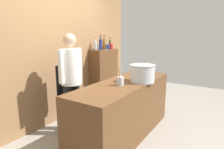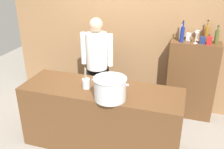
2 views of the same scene
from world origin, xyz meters
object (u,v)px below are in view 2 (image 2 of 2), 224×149
(wine_bottle_clear, at_px, (181,33))
(wine_bottle_cobalt, at_px, (182,34))
(spice_tin_red, at_px, (209,41))
(utensil_crock, at_px, (86,83))
(spice_tin_silver, at_px, (188,37))
(wine_bottle_olive, at_px, (217,37))
(wine_glass_wide, at_px, (197,33))
(chef, at_px, (97,61))
(stockpot_large, at_px, (110,89))
(wine_bottle_amber, at_px, (206,33))
(wine_glass_tall, at_px, (196,35))
(spice_tin_navy, at_px, (203,40))

(wine_bottle_clear, relative_size, wine_bottle_cobalt, 0.82)
(wine_bottle_clear, xyz_separation_m, spice_tin_red, (0.41, -0.15, -0.04))
(utensil_crock, xyz_separation_m, spice_tin_silver, (1.20, 1.28, 0.39))
(wine_bottle_olive, bearing_deg, wine_glass_wide, 161.73)
(wine_bottle_olive, bearing_deg, wine_bottle_cobalt, -171.36)
(chef, distance_m, stockpot_large, 1.16)
(wine_bottle_amber, bearing_deg, wine_bottle_olive, -26.10)
(chef, xyz_separation_m, wine_glass_tall, (1.48, 0.31, 0.46))
(wine_bottle_clear, xyz_separation_m, wine_bottle_amber, (0.37, 0.01, 0.02))
(chef, bearing_deg, wine_bottle_clear, -164.58)
(stockpot_large, bearing_deg, wine_bottle_olive, 49.33)
(stockpot_large, xyz_separation_m, wine_glass_wide, (0.94, 1.51, 0.37))
(stockpot_large, xyz_separation_m, wine_bottle_olive, (1.22, 1.41, 0.37))
(spice_tin_red, bearing_deg, wine_bottle_cobalt, 177.67)
(wine_bottle_cobalt, xyz_separation_m, wine_bottle_amber, (0.35, 0.15, 0.00))
(wine_bottle_clear, xyz_separation_m, spice_tin_silver, (0.11, -0.02, -0.04))
(wine_bottle_clear, distance_m, wine_bottle_olive, 0.52)
(wine_bottle_amber, bearing_deg, wine_glass_tall, -132.97)
(wine_bottle_amber, relative_size, wine_glass_tall, 1.88)
(spice_tin_silver, bearing_deg, chef, -162.20)
(stockpot_large, xyz_separation_m, spice_tin_silver, (0.81, 1.46, 0.32))
(spice_tin_silver, height_order, spice_tin_red, spice_tin_red)
(wine_bottle_cobalt, bearing_deg, spice_tin_red, -2.33)
(utensil_crock, bearing_deg, spice_tin_navy, 39.79)
(wine_bottle_clear, height_order, wine_bottle_amber, wine_bottle_amber)
(stockpot_large, bearing_deg, utensil_crock, 155.55)
(wine_bottle_cobalt, bearing_deg, wine_glass_tall, -2.44)
(chef, relative_size, spice_tin_silver, 14.02)
(stockpot_large, bearing_deg, spice_tin_navy, 52.94)
(stockpot_large, bearing_deg, spice_tin_silver, 60.86)
(wine_bottle_cobalt, relative_size, wine_glass_tall, 1.87)
(stockpot_large, xyz_separation_m, wine_bottle_clear, (0.70, 1.48, 0.36))
(wine_bottle_cobalt, bearing_deg, spice_tin_navy, 2.79)
(wine_bottle_cobalt, xyz_separation_m, spice_tin_red, (0.40, -0.02, -0.06))
(wine_glass_tall, bearing_deg, chef, -168.06)
(spice_tin_silver, bearing_deg, wine_bottle_cobalt, -129.01)
(wine_bottle_cobalt, bearing_deg, wine_glass_wide, 36.96)
(stockpot_large, bearing_deg, wine_bottle_clear, 64.60)
(wine_bottle_cobalt, height_order, wine_bottle_amber, same)
(stockpot_large, relative_size, utensil_crock, 1.55)
(wine_glass_wide, relative_size, spice_tin_navy, 1.54)
(wine_glass_wide, bearing_deg, spice_tin_navy, -61.18)
(wine_glass_wide, bearing_deg, utensil_crock, -135.00)
(chef, relative_size, spice_tin_red, 13.42)
(utensil_crock, xyz_separation_m, wine_glass_tall, (1.31, 1.15, 0.46))
(spice_tin_silver, bearing_deg, wine_bottle_amber, 6.67)
(wine_glass_wide, height_order, spice_tin_navy, wine_glass_wide)
(utensil_crock, bearing_deg, spice_tin_silver, 46.78)
(utensil_crock, distance_m, spice_tin_silver, 1.80)
(wine_bottle_olive, bearing_deg, wine_bottle_amber, 153.90)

